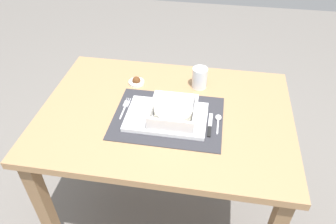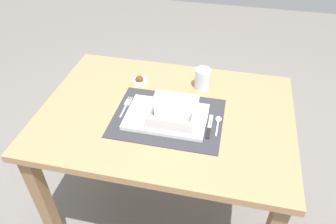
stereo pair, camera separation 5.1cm
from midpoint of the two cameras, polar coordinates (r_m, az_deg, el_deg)
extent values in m
plane|color=slate|center=(1.83, -1.18, -17.52)|extent=(6.00, 6.00, 0.00)
cube|color=#A37A51|center=(1.29, -1.59, -0.46)|extent=(0.99, 0.71, 0.03)
cube|color=olive|center=(1.51, -21.33, -16.60)|extent=(0.05, 0.05, 0.69)
cube|color=olive|center=(1.86, -13.28, -1.45)|extent=(0.05, 0.05, 0.69)
cube|color=olive|center=(1.76, 15.00, -4.58)|extent=(0.05, 0.05, 0.69)
cube|color=#2D2D33|center=(1.25, -1.17, -1.02)|extent=(0.42, 0.32, 0.00)
cube|color=white|center=(1.24, -1.46, -0.86)|extent=(0.31, 0.20, 0.02)
cube|color=white|center=(1.22, -0.25, -0.78)|extent=(0.17, 0.17, 0.01)
cube|color=white|center=(1.22, -4.01, 0.62)|extent=(0.01, 0.17, 0.05)
cube|color=white|center=(1.20, 3.56, -0.18)|extent=(0.01, 0.17, 0.05)
cube|color=white|center=(1.15, -0.93, -2.32)|extent=(0.15, 0.01, 0.05)
cube|color=white|center=(1.27, 0.35, 2.52)|extent=(0.15, 0.01, 0.05)
cylinder|color=silver|center=(1.21, -0.26, 0.00)|extent=(0.14, 0.14, 0.03)
cube|color=silver|center=(1.29, -9.09, -0.14)|extent=(0.01, 0.08, 0.00)
cube|color=silver|center=(1.33, -8.40, 1.41)|extent=(0.02, 0.04, 0.00)
cylinder|color=silver|center=(1.35, -8.40, 2.16)|extent=(0.00, 0.02, 0.00)
cylinder|color=silver|center=(1.35, -8.09, 2.13)|extent=(0.00, 0.02, 0.00)
cylinder|color=silver|center=(1.35, -7.77, 2.10)|extent=(0.00, 0.02, 0.00)
cube|color=silver|center=(1.22, 7.53, -2.70)|extent=(0.01, 0.08, 0.00)
ellipsoid|color=silver|center=(1.25, 7.69, -0.96)|extent=(0.02, 0.03, 0.01)
cube|color=black|center=(1.19, 6.06, -3.48)|extent=(0.01, 0.06, 0.01)
cube|color=silver|center=(1.24, 6.31, -1.43)|extent=(0.01, 0.08, 0.00)
cube|color=#59331E|center=(1.21, 5.18, -2.67)|extent=(0.01, 0.06, 0.01)
cube|color=silver|center=(1.26, 5.47, -0.65)|extent=(0.01, 0.08, 0.00)
cylinder|color=white|center=(1.40, 4.54, 5.99)|extent=(0.06, 0.06, 0.09)
cylinder|color=gold|center=(1.41, 4.50, 5.29)|extent=(0.05, 0.05, 0.05)
cylinder|color=white|center=(1.44, -6.57, 5.18)|extent=(0.07, 0.07, 0.01)
sphere|color=#593319|center=(1.44, -6.60, 5.48)|extent=(0.04, 0.04, 0.04)
camera|label=1|loc=(0.03, -91.19, -0.99)|focal=34.68mm
camera|label=2|loc=(0.03, 88.81, 0.99)|focal=34.68mm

